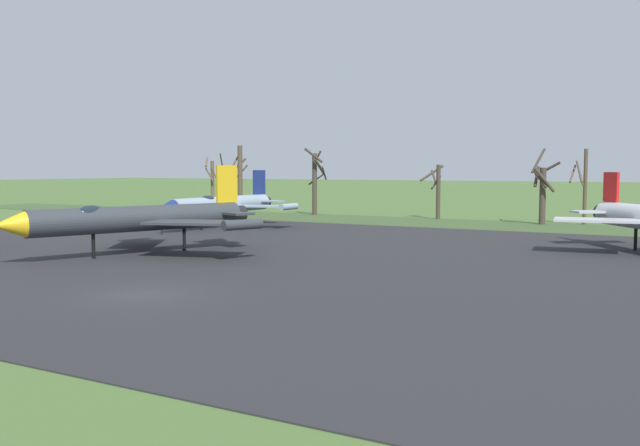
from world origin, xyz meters
The scene contains 12 objects.
ground_plane centered at (0.00, 0.00, 0.00)m, with size 600.00×600.00×0.00m, color #4C6B33.
asphalt_apron centered at (0.00, 14.83, 0.03)m, with size 89.02×49.43×0.05m, color #28282B.
grass_verge_strip centered at (0.00, 45.54, 0.03)m, with size 149.02×12.00×0.06m, color #3E562C.
jet_fighter_front_left centered at (-10.48, 10.58, 2.44)m, with size 14.96×16.69×5.89m.
jet_fighter_front_right centered at (-18.53, 29.46, 2.30)m, with size 13.16×16.36×5.52m.
info_placard_front_right centered at (-18.59, 21.42, 0.70)m, with size 0.65×0.37×1.09m.
bare_tree_far_left centered at (-34.84, 48.75, 3.86)m, with size 2.83×2.81×7.72m.
bare_tree_left_of_center centered at (-30.95, 49.41, 4.53)m, with size 2.02×2.78×8.62m.
bare_tree_center centered at (-20.05, 49.96, 4.32)m, with size 2.94×3.12×8.18m.
bare_tree_right_of_center centered at (-4.89, 50.97, 3.46)m, with size 2.39×3.08×6.11m.
bare_tree_far_right centered at (7.03, 48.69, 3.62)m, with size 2.72×2.95×7.73m.
bare_tree_backdrop_extra centered at (10.62, 50.84, 4.07)m, with size 1.54×2.58×7.65m.
Camera 1 is at (21.89, -22.45, 5.63)m, focal length 38.69 mm.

